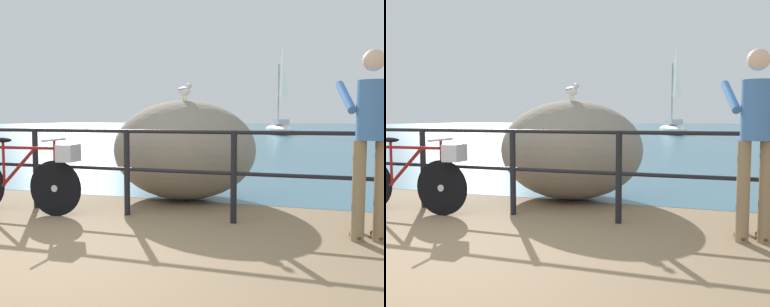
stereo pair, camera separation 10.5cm
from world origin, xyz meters
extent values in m
cube|color=#846B4C|center=(0.00, 20.00, -0.05)|extent=(120.00, 120.00, 0.10)
cube|color=#38667A|center=(0.00, 47.94, 0.00)|extent=(120.00, 90.00, 0.01)
cylinder|color=black|center=(-1.30, 1.89, 0.51)|extent=(0.07, 0.07, 1.02)
cylinder|color=black|center=(0.00, 1.89, 0.51)|extent=(0.07, 0.07, 1.02)
cylinder|color=black|center=(1.30, 1.89, 0.51)|extent=(0.07, 0.07, 1.02)
cylinder|color=black|center=(2.59, 1.89, 0.51)|extent=(0.07, 0.07, 1.02)
cylinder|color=black|center=(0.00, 1.89, 1.00)|extent=(7.77, 0.04, 0.04)
cylinder|color=black|center=(0.00, 1.89, 0.55)|extent=(7.77, 0.04, 0.04)
cylinder|color=black|center=(-0.77, 1.57, 0.33)|extent=(0.66, 0.07, 0.66)
cylinder|color=#B7BCC6|center=(-0.77, 1.57, 0.33)|extent=(0.08, 0.06, 0.08)
cylinder|color=maroon|center=(-1.29, 1.54, 0.80)|extent=(0.99, 0.09, 0.04)
cylinder|color=maroon|center=(-1.27, 1.54, 0.57)|extent=(0.50, 0.07, 0.50)
cylinder|color=maroon|center=(-1.48, 1.53, 0.59)|extent=(0.03, 0.03, 0.53)
ellipsoid|color=black|center=(-1.48, 1.53, 0.89)|extent=(0.25, 0.11, 0.06)
cylinder|color=maroon|center=(-0.77, 1.57, 0.62)|extent=(0.03, 0.03, 0.57)
cylinder|color=#B7BCC6|center=(-0.77, 1.57, 0.90)|extent=(0.06, 0.48, 0.03)
cube|color=#B7BCC6|center=(-0.60, 1.58, 0.75)|extent=(0.21, 0.25, 0.20)
cylinder|color=#8C7251|center=(2.56, 1.56, 0.47)|extent=(0.12, 0.12, 0.95)
ellipsoid|color=#513319|center=(2.55, 1.62, 0.04)|extent=(0.16, 0.28, 0.08)
cylinder|color=#8C7251|center=(2.75, 1.61, 0.47)|extent=(0.12, 0.12, 0.95)
ellipsoid|color=#513319|center=(2.74, 1.67, 0.04)|extent=(0.16, 0.28, 0.08)
cylinder|color=#3F72B2|center=(2.66, 1.59, 1.23)|extent=(0.28, 0.28, 0.55)
sphere|color=beige|center=(2.66, 1.59, 1.68)|extent=(0.20, 0.20, 0.20)
cylinder|color=#3F72B2|center=(2.42, 1.78, 1.36)|extent=(0.20, 0.52, 0.34)
cylinder|color=#3F72B2|center=(2.77, 1.86, 1.36)|extent=(0.20, 0.52, 0.34)
ellipsoid|color=gray|center=(0.30, 3.10, 0.70)|extent=(2.04, 1.80, 1.40)
cylinder|color=gold|center=(0.33, 3.08, 1.43)|extent=(0.01, 0.01, 0.06)
cylinder|color=gold|center=(0.30, 3.05, 1.43)|extent=(0.01, 0.01, 0.06)
ellipsoid|color=white|center=(0.31, 3.07, 1.53)|extent=(0.27, 0.25, 0.13)
ellipsoid|color=#9E9EA3|center=(0.30, 3.08, 1.56)|extent=(0.26, 0.24, 0.06)
sphere|color=white|center=(0.41, 2.99, 1.60)|extent=(0.08, 0.08, 0.08)
cone|color=gold|center=(0.45, 2.96, 1.59)|extent=(0.05, 0.05, 0.02)
ellipsoid|color=white|center=(-1.45, 27.95, 0.36)|extent=(3.13, 4.52, 0.70)
cube|color=silver|center=(-1.32, 27.68, 0.89)|extent=(1.30, 1.52, 0.36)
cylinder|color=#B2B2B7|center=(-1.54, 28.13, 2.81)|extent=(0.10, 0.10, 4.20)
pyramid|color=white|center=(-1.21, 27.45, 4.38)|extent=(0.77, 1.46, 3.57)
camera|label=1|loc=(2.35, -2.74, 1.16)|focal=40.77mm
camera|label=2|loc=(2.45, -2.70, 1.16)|focal=40.77mm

